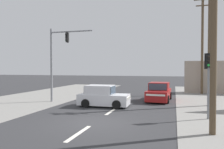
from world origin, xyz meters
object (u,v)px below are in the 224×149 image
sedan_oncoming_mid (159,92)px  traffic_signal_mast (57,55)px  utility_pole_background_right (202,43)px  pedestal_signal_right_kerb (209,75)px  hatchback_oncoming_near (103,97)px  utility_pole_foreground_right (210,11)px  utility_pole_midground_right (210,39)px

sedan_oncoming_mid → traffic_signal_mast: bearing=-159.3°
utility_pole_background_right → pedestal_signal_right_kerb: 13.07m
hatchback_oncoming_near → utility_pole_foreground_right: bearing=-39.5°
pedestal_signal_right_kerb → hatchback_oncoming_near: size_ratio=0.97×
pedestal_signal_right_kerb → utility_pole_midground_right: bearing=81.5°
utility_pole_foreground_right → pedestal_signal_right_kerb: utility_pole_foreground_right is taller
traffic_signal_mast → hatchback_oncoming_near: (4.23, -0.96, -3.13)m
utility_pole_background_right → traffic_signal_mast: (-12.07, -9.37, -1.71)m
utility_pole_midground_right → traffic_signal_mast: utility_pole_midground_right is taller
traffic_signal_mast → sedan_oncoming_mid: size_ratio=1.39×
utility_pole_midground_right → utility_pole_foreground_right: bearing=-98.0°
utility_pole_foreground_right → traffic_signal_mast: utility_pole_foreground_right is taller
utility_pole_foreground_right → hatchback_oncoming_near: 9.34m
traffic_signal_mast → sedan_oncoming_mid: 9.07m
utility_pole_background_right → hatchback_oncoming_near: utility_pole_background_right is taller
utility_pole_midground_right → hatchback_oncoming_near: (-7.43, -2.31, -4.17)m
traffic_signal_mast → hatchback_oncoming_near: size_ratio=1.63×
utility_pole_foreground_right → utility_pole_midground_right: size_ratio=1.02×
pedestal_signal_right_kerb → sedan_oncoming_mid: (-3.01, 6.29, -1.71)m
utility_pole_background_right → pedestal_signal_right_kerb: size_ratio=2.97×
utility_pole_midground_right → utility_pole_background_right: size_ratio=0.88×
utility_pole_foreground_right → utility_pole_midground_right: (1.07, 7.56, -0.21)m
utility_pole_foreground_right → traffic_signal_mast: (-10.59, 6.20, -1.24)m
utility_pole_midground_right → hatchback_oncoming_near: utility_pole_midground_right is taller
utility_pole_background_right → hatchback_oncoming_near: bearing=-127.2°
utility_pole_midground_right → pedestal_signal_right_kerb: bearing=-98.5°
pedestal_signal_right_kerb → traffic_signal_mast: bearing=163.4°
traffic_signal_mast → sedan_oncoming_mid: (7.96, 3.01, -3.13)m
utility_pole_foreground_right → sedan_oncoming_mid: (-2.64, 9.22, -4.37)m
utility_pole_foreground_right → hatchback_oncoming_near: size_ratio=2.56×
utility_pole_midground_right → sedan_oncoming_mid: utility_pole_midground_right is taller
traffic_signal_mast → sedan_oncoming_mid: traffic_signal_mast is taller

